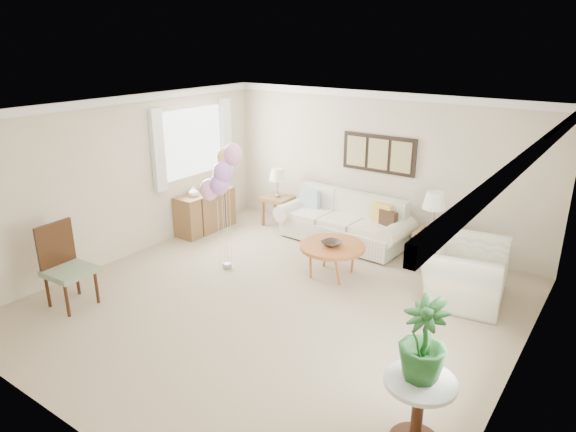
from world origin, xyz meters
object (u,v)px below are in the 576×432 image
at_px(coffee_table, 332,247).
at_px(armchair, 463,272).
at_px(accent_chair, 65,264).
at_px(sofa, 344,224).
at_px(balloon_cluster, 222,172).

bearing_deg(coffee_table, armchair, 13.04).
bearing_deg(accent_chair, sofa, 64.39).
height_order(armchair, balloon_cluster, balloon_cluster).
bearing_deg(accent_chair, coffee_table, 48.65).
relative_size(sofa, balloon_cluster, 1.21).
bearing_deg(balloon_cluster, accent_chair, -115.80).
relative_size(sofa, coffee_table, 2.43).
relative_size(armchair, balloon_cluster, 0.62).
bearing_deg(coffee_table, sofa, 111.72).
distance_m(armchair, balloon_cluster, 3.70).
distance_m(coffee_table, armchair, 1.89).
bearing_deg(sofa, armchair, -20.07).
height_order(sofa, coffee_table, sofa).
xyz_separation_m(sofa, accent_chair, (-1.96, -4.10, 0.25)).
xyz_separation_m(sofa, balloon_cluster, (-0.97, -2.03, 1.21)).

